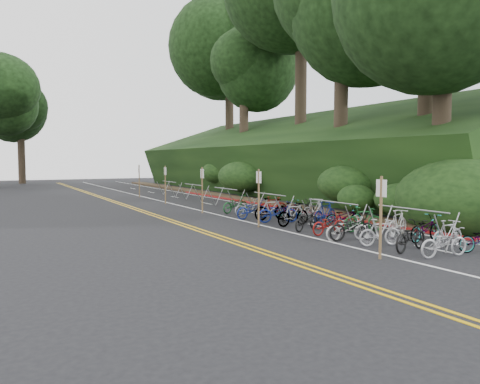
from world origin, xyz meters
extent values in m
plane|color=black|center=(0.00, 0.00, 0.00)|extent=(120.00, 120.00, 0.00)
cube|color=gold|center=(-2.15, 10.00, 0.00)|extent=(0.12, 80.00, 0.01)
cube|color=gold|center=(-1.85, 10.00, 0.00)|extent=(0.12, 80.00, 0.01)
cube|color=silver|center=(1.00, 10.00, 0.00)|extent=(0.12, 80.00, 0.01)
cube|color=silver|center=(5.20, 10.00, 0.00)|extent=(0.12, 80.00, 0.01)
cube|color=silver|center=(3.10, -2.00, 0.00)|extent=(0.10, 1.60, 0.01)
cube|color=silver|center=(3.10, 4.00, 0.00)|extent=(0.10, 1.60, 0.01)
cube|color=silver|center=(3.10, 10.00, 0.00)|extent=(0.10, 1.60, 0.01)
cube|color=silver|center=(3.10, 16.00, 0.00)|extent=(0.10, 1.60, 0.01)
cube|color=silver|center=(3.10, 22.00, 0.00)|extent=(0.10, 1.60, 0.01)
cube|color=silver|center=(3.10, 28.00, 0.00)|extent=(0.10, 1.60, 0.01)
cube|color=silver|center=(3.10, 34.00, 0.00)|extent=(0.10, 1.60, 0.01)
cube|color=maroon|center=(5.70, 12.00, 0.05)|extent=(0.25, 28.00, 0.10)
cube|color=black|center=(13.50, 22.00, 2.80)|extent=(12.32, 44.00, 9.11)
cube|color=#382819|center=(6.40, 22.00, 0.08)|extent=(1.40, 44.00, 0.16)
ellipsoid|color=#284C19|center=(7.20, 3.00, 1.04)|extent=(2.00, 2.80, 1.60)
ellipsoid|color=#284C19|center=(8.00, 8.00, 1.55)|extent=(2.60, 3.64, 2.08)
ellipsoid|color=#284C19|center=(9.20, 14.00, 1.99)|extent=(2.20, 3.08, 1.76)
ellipsoid|color=#284C19|center=(7.80, 20.00, 1.56)|extent=(3.00, 4.20, 2.40)
ellipsoid|color=#284C19|center=(8.50, 26.00, 1.73)|extent=(2.40, 3.36, 1.92)
ellipsoid|color=#284C19|center=(9.80, 30.00, 2.41)|extent=(2.80, 3.92, 2.24)
ellipsoid|color=#284C19|center=(7.00, 6.00, 0.90)|extent=(1.80, 2.52, 1.44)
ellipsoid|color=#284C19|center=(10.00, 18.00, 2.60)|extent=(3.20, 4.48, 2.56)
ellipsoid|color=black|center=(8.00, 0.50, 1.21)|extent=(5.28, 6.16, 3.52)
cylinder|color=#2D2319|center=(9.50, 3.00, 4.53)|extent=(0.86, 0.86, 6.66)
cylinder|color=#2D2319|center=(12.00, 6.00, 6.90)|extent=(0.94, 0.94, 8.20)
cylinder|color=#2D2319|center=(11.00, 12.00, 6.34)|extent=(0.91, 0.91, 7.69)
cylinder|color=#2D2319|center=(13.50, 20.00, 7.56)|extent=(0.96, 0.96, 8.71)
ellipsoid|color=black|center=(13.50, 20.00, 15.67)|extent=(12.53, 12.53, 11.90)
cylinder|color=#2D2319|center=(12.50, 28.00, 6.39)|extent=(0.88, 0.88, 7.18)
ellipsoid|color=black|center=(12.50, 28.00, 12.85)|extent=(9.57, 9.57, 9.09)
cylinder|color=#2D2319|center=(15.00, 36.00, 7.60)|extent=(0.94, 0.94, 8.20)
ellipsoid|color=black|center=(15.00, 36.00, 15.12)|extent=(11.39, 11.39, 10.82)
cylinder|color=#2D2319|center=(-6.00, 50.00, 3.08)|extent=(0.83, 0.83, 6.15)
ellipsoid|color=black|center=(-6.00, 50.00, 8.54)|extent=(7.97, 7.97, 7.57)
cylinder|color=gray|center=(2.86, -1.21, 1.26)|extent=(0.05, 2.97, 0.05)
cylinder|color=gray|center=(2.58, -2.59, 0.63)|extent=(0.63, 0.04, 1.24)
cylinder|color=gray|center=(3.14, -2.59, 0.63)|extent=(0.63, 0.04, 1.24)
cylinder|color=gray|center=(2.58, 0.18, 0.63)|extent=(0.63, 0.04, 1.24)
cylinder|color=gray|center=(3.14, 0.18, 0.63)|extent=(0.63, 0.04, 1.24)
cylinder|color=gray|center=(3.00, 3.00, 1.15)|extent=(0.05, 3.00, 0.05)
cylinder|color=gray|center=(2.72, 1.60, 0.57)|extent=(0.58, 0.04, 1.13)
cylinder|color=gray|center=(3.28, 1.60, 0.57)|extent=(0.58, 0.04, 1.13)
cylinder|color=gray|center=(2.72, 4.40, 0.57)|extent=(0.58, 0.04, 1.13)
cylinder|color=gray|center=(3.28, 4.40, 0.57)|extent=(0.58, 0.04, 1.13)
cylinder|color=gray|center=(3.00, 8.00, 1.15)|extent=(0.05, 3.00, 0.05)
cylinder|color=gray|center=(2.72, 6.60, 0.57)|extent=(0.58, 0.04, 1.13)
cylinder|color=gray|center=(3.28, 6.60, 0.57)|extent=(0.58, 0.04, 1.13)
cylinder|color=gray|center=(2.72, 9.40, 0.57)|extent=(0.58, 0.04, 1.13)
cylinder|color=gray|center=(3.28, 9.40, 0.57)|extent=(0.58, 0.04, 1.13)
cylinder|color=gray|center=(3.00, 13.00, 1.15)|extent=(0.05, 3.00, 0.05)
cylinder|color=gray|center=(2.72, 11.60, 0.57)|extent=(0.58, 0.04, 1.13)
cylinder|color=gray|center=(3.28, 11.60, 0.57)|extent=(0.58, 0.04, 1.13)
cylinder|color=gray|center=(2.72, 14.40, 0.57)|extent=(0.58, 0.04, 1.13)
cylinder|color=gray|center=(3.28, 14.40, 0.57)|extent=(0.58, 0.04, 1.13)
cylinder|color=gray|center=(3.00, 18.00, 1.15)|extent=(0.05, 3.00, 0.05)
cylinder|color=gray|center=(2.72, 16.60, 0.57)|extent=(0.58, 0.04, 1.13)
cylinder|color=gray|center=(3.28, 16.60, 0.57)|extent=(0.58, 0.04, 1.13)
cylinder|color=gray|center=(2.72, 19.40, 0.57)|extent=(0.58, 0.04, 1.13)
cylinder|color=gray|center=(3.28, 19.40, 0.57)|extent=(0.58, 0.04, 1.13)
cylinder|color=gray|center=(3.00, 23.00, 1.15)|extent=(0.05, 3.00, 0.05)
cylinder|color=gray|center=(2.72, 21.60, 0.57)|extent=(0.58, 0.04, 1.13)
cylinder|color=gray|center=(3.28, 21.60, 0.57)|extent=(0.58, 0.04, 1.13)
cylinder|color=gray|center=(2.72, 24.40, 0.57)|extent=(0.58, 0.04, 1.13)
cylinder|color=gray|center=(3.28, 24.40, 0.57)|extent=(0.58, 0.04, 1.13)
cylinder|color=brown|center=(0.45, -2.23, 1.21)|extent=(0.08, 0.08, 2.43)
cube|color=silver|center=(0.45, -2.23, 2.08)|extent=(0.02, 0.40, 0.50)
cylinder|color=brown|center=(0.60, 5.00, 1.25)|extent=(0.08, 0.08, 2.50)
cube|color=silver|center=(0.60, 5.00, 2.15)|extent=(0.02, 0.40, 0.50)
cylinder|color=brown|center=(0.60, 11.00, 1.25)|extent=(0.08, 0.08, 2.50)
cube|color=silver|center=(0.60, 11.00, 2.15)|extent=(0.02, 0.40, 0.50)
cylinder|color=brown|center=(0.60, 17.00, 1.25)|extent=(0.08, 0.08, 2.50)
cube|color=silver|center=(0.60, 17.00, 2.15)|extent=(0.02, 0.40, 0.50)
cylinder|color=brown|center=(0.60, 23.00, 1.25)|extent=(0.08, 0.08, 2.50)
cube|color=silver|center=(0.60, 23.00, 2.15)|extent=(0.02, 0.40, 0.50)
imported|color=beige|center=(1.70, 0.62, 0.44)|extent=(0.93, 1.77, 0.88)
imported|color=#9E9EA3|center=(2.31, -2.94, 0.46)|extent=(0.80, 1.79, 0.91)
imported|color=black|center=(2.16, -1.82, 0.48)|extent=(1.10, 1.95, 0.97)
imported|color=#9E9EA3|center=(3.75, -1.96, 0.46)|extent=(0.53, 1.57, 0.93)
imported|color=#9E9EA3|center=(1.95, -0.72, 0.46)|extent=(0.79, 1.60, 0.93)
imported|color=slate|center=(4.02, -0.82, 0.47)|extent=(0.90, 1.87, 0.94)
imported|color=black|center=(1.88, 0.56, 0.49)|extent=(0.96, 1.94, 0.98)
imported|color=beige|center=(4.06, 0.47, 0.51)|extent=(1.06, 1.76, 1.02)
imported|color=maroon|center=(1.96, 1.97, 0.43)|extent=(0.69, 1.67, 0.86)
imported|color=#144C1E|center=(3.61, 1.85, 0.51)|extent=(0.93, 1.75, 1.01)
imported|color=black|center=(1.85, 3.26, 0.44)|extent=(1.16, 1.77, 0.88)
imported|color=slate|center=(3.70, 3.12, 0.47)|extent=(0.92, 1.87, 0.94)
imported|color=slate|center=(2.09, 4.55, 0.53)|extent=(0.70, 1.80, 1.06)
imported|color=navy|center=(3.78, 4.48, 0.51)|extent=(0.97, 1.76, 1.02)
imported|color=navy|center=(2.13, 5.84, 0.49)|extent=(1.22, 1.98, 0.98)
imported|color=#9E9EA3|center=(4.18, 5.81, 0.53)|extent=(0.97, 1.82, 1.05)
imported|color=slate|center=(2.28, 6.67, 0.54)|extent=(0.57, 1.81, 1.08)
imported|color=black|center=(4.11, 6.75, 0.46)|extent=(0.82, 1.83, 0.93)
imported|color=navy|center=(1.77, 7.56, 0.47)|extent=(0.76, 1.85, 0.95)
imported|color=slate|center=(3.88, 7.56, 0.43)|extent=(0.73, 1.67, 0.85)
imported|color=#9E9EA3|center=(2.29, 8.94, 0.44)|extent=(0.78, 1.72, 0.87)
imported|color=maroon|center=(3.75, 8.84, 0.47)|extent=(0.78, 1.63, 0.94)
imported|color=#144C1E|center=(2.24, 10.26, 0.48)|extent=(1.14, 1.93, 0.96)
camera|label=1|loc=(-9.55, -12.17, 2.91)|focal=35.00mm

